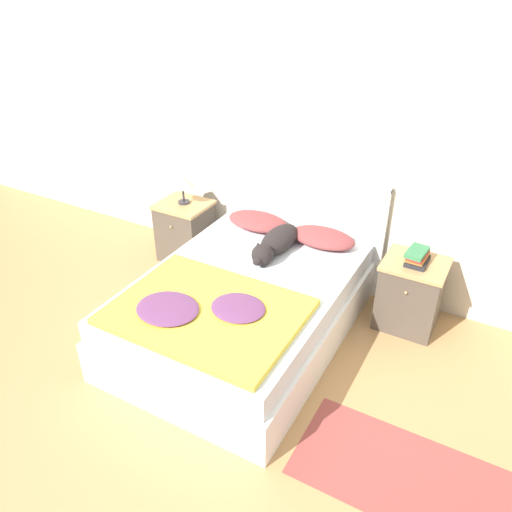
{
  "coord_description": "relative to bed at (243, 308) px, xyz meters",
  "views": [
    {
      "loc": [
        1.47,
        -1.63,
        2.59
      ],
      "look_at": [
        -0.11,
        1.23,
        0.62
      ],
      "focal_mm": 35.0,
      "sensor_mm": 36.0,
      "label": 1
    }
  ],
  "objects": [
    {
      "name": "pillow_left",
      "position": [
        -0.31,
        0.79,
        0.32
      ],
      "size": [
        0.56,
        0.33,
        0.12
      ],
      "color": "brown",
      "rests_on": "bed"
    },
    {
      "name": "quilt",
      "position": [
        -0.01,
        -0.49,
        0.29
      ],
      "size": [
        1.25,
        0.95,
        0.08
      ],
      "color": "yellow",
      "rests_on": "bed"
    },
    {
      "name": "table_lamp",
      "position": [
        -1.09,
        0.77,
        0.55
      ],
      "size": [
        0.21,
        0.21,
        0.28
      ],
      "color": "#2D2D33",
      "rests_on": "nightstand_left"
    },
    {
      "name": "book_stack",
      "position": [
        1.09,
        0.75,
        0.39
      ],
      "size": [
        0.17,
        0.24,
        0.11
      ],
      "color": "#232328",
      "rests_on": "nightstand_right"
    },
    {
      "name": "bed",
      "position": [
        0.0,
        0.0,
        0.0
      ],
      "size": [
        1.45,
        2.0,
        0.52
      ],
      "color": "white",
      "rests_on": "ground_plane"
    },
    {
      "name": "nightstand_left",
      "position": [
        -1.09,
        0.75,
        0.04
      ],
      "size": [
        0.48,
        0.44,
        0.59
      ],
      "color": "#4C4238",
      "rests_on": "ground_plane"
    },
    {
      "name": "nightstand_right",
      "position": [
        1.09,
        0.75,
        0.04
      ],
      "size": [
        0.48,
        0.44,
        0.59
      ],
      "color": "#4C4238",
      "rests_on": "ground_plane"
    },
    {
      "name": "ground_plane",
      "position": [
        0.11,
        -1.03,
        -0.25
      ],
      "size": [
        16.0,
        16.0,
        0.0
      ],
      "primitive_type": "plane",
      "color": "tan"
    },
    {
      "name": "dog",
      "position": [
        0.02,
        0.49,
        0.34
      ],
      "size": [
        0.23,
        0.74,
        0.18
      ],
      "color": "black",
      "rests_on": "bed"
    },
    {
      "name": "wall_back",
      "position": [
        0.11,
        1.1,
        1.02
      ],
      "size": [
        9.0,
        0.06,
        2.55
      ],
      "color": "beige",
      "rests_on": "ground_plane"
    },
    {
      "name": "headboard",
      "position": [
        -0.0,
        1.02,
        0.29
      ],
      "size": [
        1.53,
        0.06,
        1.04
      ],
      "color": "white",
      "rests_on": "ground_plane"
    },
    {
      "name": "pillow_right",
      "position": [
        0.31,
        0.79,
        0.32
      ],
      "size": [
        0.56,
        0.33,
        0.12
      ],
      "color": "brown",
      "rests_on": "bed"
    },
    {
      "name": "rug",
      "position": [
        1.45,
        -0.65,
        -0.25
      ],
      "size": [
        1.25,
        0.66,
        0.0
      ],
      "color": "#93423D",
      "rests_on": "ground_plane"
    }
  ]
}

